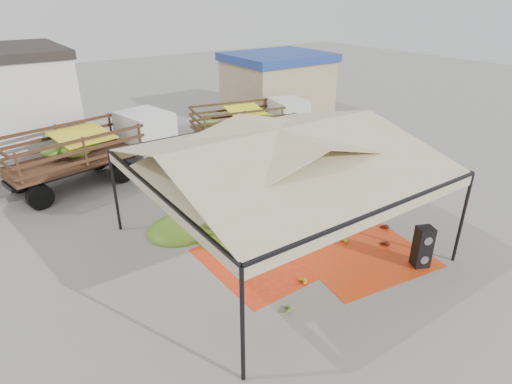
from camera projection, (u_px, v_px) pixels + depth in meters
ground at (277, 244)px, 14.49m from camera, size 90.00×90.00×0.00m
canopy_tent at (279, 152)px, 13.07m from camera, size 8.10×8.10×4.00m
building_tan at (277, 85)px, 28.41m from camera, size 6.30×5.30×4.10m
tarp_left at (269, 256)px, 13.80m from camera, size 3.97×3.78×0.01m
tarp_right at (355, 249)px, 14.17m from camera, size 4.52×4.68×0.01m
banana_heap at (222, 208)px, 15.55m from camera, size 6.61×5.98×1.18m
hand_yellow_a at (301, 281)px, 12.45m from camera, size 0.55×0.48×0.22m
hand_yellow_b at (342, 241)px, 14.45m from camera, size 0.50×0.42×0.21m
hand_red_a at (384, 227)px, 15.28m from camera, size 0.50×0.41×0.23m
hand_red_b at (384, 244)px, 14.27m from camera, size 0.52×0.43×0.23m
hand_green at (285, 308)px, 11.39m from camera, size 0.59×0.57×0.21m
hanging_bunches at (311, 189)px, 12.23m from camera, size 3.24×0.24×0.20m
speaker_stack at (423, 247)px, 13.06m from camera, size 0.62×0.59×1.35m
banana_leaves at (238, 250)px, 14.12m from camera, size 0.96×1.36×3.70m
vendor at (208, 187)px, 16.40m from camera, size 0.80×0.64×1.90m
truck_left at (99, 144)px, 18.97m from camera, size 7.79×3.96×2.55m
truck_right at (255, 118)px, 23.71m from camera, size 6.66×3.37×2.18m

